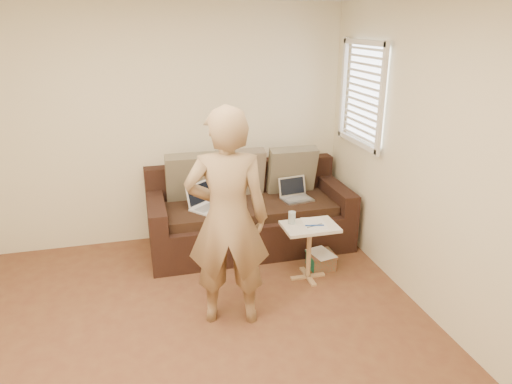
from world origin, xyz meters
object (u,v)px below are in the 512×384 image
laptop_white (209,208)px  drinking_glass (292,218)px  laptop_silver (297,200)px  person (228,219)px  side_table (309,252)px  sofa (250,211)px  striped_box (321,260)px

laptop_white → drinking_glass: bearing=-85.0°
laptop_silver → drinking_glass: bearing=-121.9°
person → drinking_glass: (0.73, 0.53, -0.29)m
laptop_silver → person: (-1.03, -1.22, 0.40)m
side_table → person: bearing=-153.1°
sofa → striped_box: 0.96m
laptop_silver → laptop_white: laptop_white is taller
person → side_table: 1.18m
laptop_white → person: (-0.04, -1.23, 0.40)m
sofa → laptop_white: 0.47m
side_table → drinking_glass: 0.39m
laptop_silver → person: person is taller
sofa → laptop_silver: (0.53, -0.06, 0.10)m
laptop_white → person: 1.30m
person → drinking_glass: person is taller
person → sofa: bearing=-98.4°
drinking_glass → striped_box: drinking_glass is taller
laptop_silver → striped_box: size_ratio=1.25×
laptop_white → striped_box: 1.30m
sofa → side_table: bearing=-65.2°
laptop_white → striped_box: (1.05, -0.63, -0.44)m
person → laptop_white: bearing=-79.1°
laptop_white → drinking_glass: (0.69, -0.70, 0.11)m
laptop_silver → side_table: laptop_silver is taller
laptop_silver → laptop_white: (-0.99, 0.01, 0.00)m
laptop_white → side_table: (0.85, -0.78, -0.24)m
drinking_glass → side_table: bearing=-28.5°
laptop_white → drinking_glass: 0.99m
side_table → laptop_silver: bearing=79.2°
laptop_silver → striped_box: laptop_silver is taller
person → striped_box: 1.50m
laptop_silver → striped_box: (0.05, -0.62, -0.44)m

